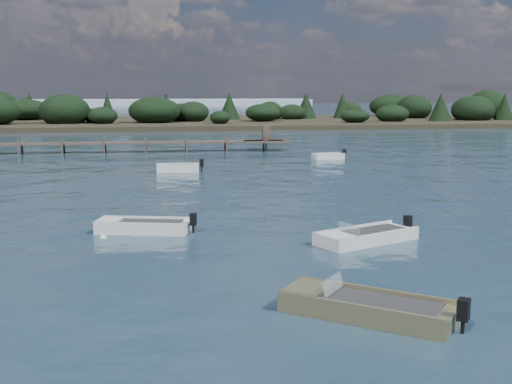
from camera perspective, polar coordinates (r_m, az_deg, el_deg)
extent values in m
plane|color=#172936|center=(81.46, -3.26, 4.48)|extent=(400.00, 400.00, 0.00)
cube|color=silver|center=(61.77, 6.43, 3.02)|extent=(3.14, 1.72, 0.69)
cube|color=silver|center=(61.25, 5.48, 3.36)|extent=(0.90, 1.18, 0.14)
cube|color=#27272A|center=(61.84, 6.64, 3.32)|extent=(2.16, 1.31, 0.12)
cube|color=silver|center=(61.25, 6.65, 3.34)|extent=(2.94, 0.67, 0.14)
cube|color=silver|center=(62.21, 6.23, 3.44)|extent=(2.94, 0.67, 0.14)
cube|color=black|center=(62.46, 7.85, 3.54)|extent=(0.34, 0.38, 0.55)
cylinder|color=black|center=(62.51, 7.84, 3.11)|extent=(0.12, 0.12, 0.55)
cube|color=silver|center=(52.48, -6.96, 1.93)|extent=(3.41, 1.46, 0.79)
cube|color=silver|center=(52.45, -8.37, 2.40)|extent=(0.85, 1.24, 0.16)
cube|color=#27272A|center=(52.44, -6.67, 2.33)|extent=(2.33, 1.15, 0.13)
cube|color=silver|center=(51.82, -6.97, 2.35)|extent=(3.37, 0.25, 0.16)
cube|color=silver|center=(53.03, -6.96, 2.50)|extent=(3.37, 0.25, 0.16)
cube|color=black|center=(52.43, -4.86, 2.61)|extent=(0.33, 0.39, 0.62)
cylinder|color=black|center=(52.49, -4.85, 2.02)|extent=(0.12, 0.12, 0.62)
cube|color=silver|center=(30.83, -9.96, -3.32)|extent=(4.58, 2.62, 0.72)
cube|color=silver|center=(31.21, -12.89, -2.47)|extent=(1.36, 1.68, 0.14)
cube|color=#27272A|center=(30.67, -9.35, -2.72)|extent=(3.16, 1.97, 0.12)
cube|color=silver|center=(30.03, -10.36, -2.84)|extent=(4.22, 1.14, 0.14)
cube|color=silver|center=(31.46, -9.62, -2.27)|extent=(4.22, 1.14, 0.14)
cube|color=black|center=(30.18, -5.61, -2.43)|extent=(0.36, 0.41, 0.57)
cylinder|color=black|center=(30.29, -5.60, -3.35)|extent=(0.12, 0.12, 0.57)
cube|color=brown|center=(19.71, 9.84, -10.53)|extent=(5.14, 4.56, 0.77)
cube|color=brown|center=(20.23, 4.68, -8.55)|extent=(1.99, 2.07, 0.15)
cube|color=#27272A|center=(19.47, 11.00, -9.69)|extent=(3.64, 3.28, 0.13)
cube|color=brown|center=(18.78, 8.98, -10.05)|extent=(4.09, 3.19, 0.15)
cube|color=brown|center=(20.34, 10.70, -8.58)|extent=(4.09, 3.19, 0.15)
cube|color=black|center=(18.85, 17.97, -9.91)|extent=(0.47, 0.48, 0.60)
cylinder|color=black|center=(19.02, 17.88, -11.42)|extent=(0.15, 0.15, 0.60)
cube|color=silver|center=(19.85, 6.84, -8.14)|extent=(0.96, 1.17, 0.46)
cube|color=silver|center=(28.83, 9.78, -4.20)|extent=(5.03, 3.63, 0.69)
cube|color=silver|center=(27.55, 7.08, -3.90)|extent=(1.71, 1.93, 0.14)
cube|color=#27272A|center=(29.01, 10.34, -3.47)|extent=(3.51, 2.66, 0.12)
cube|color=silver|center=(28.16, 10.96, -3.71)|extent=(4.33, 2.13, 0.14)
cube|color=silver|center=(29.32, 8.69, -3.13)|extent=(4.33, 2.13, 0.14)
cube|color=black|center=(30.51, 13.34, -2.57)|extent=(0.39, 0.42, 0.54)
cylinder|color=black|center=(30.61, 13.30, -3.43)|extent=(0.13, 0.13, 0.54)
cube|color=silver|center=(27.99, 8.26, -3.22)|extent=(0.69, 1.22, 0.41)
sphere|color=silver|center=(20.17, 17.69, -10.71)|extent=(0.32, 0.32, 0.32)
sphere|color=silver|center=(29.96, -13.41, -4.00)|extent=(0.32, 0.32, 0.32)
cube|color=#483C34|center=(70.00, 0.89, 4.54)|extent=(5.00, 3.20, 0.18)
cube|color=#483C34|center=(69.93, 0.90, 5.28)|extent=(0.80, 0.80, 1.60)
cylinder|color=#483C34|center=(69.82, -20.36, 3.46)|extent=(0.20, 0.20, 2.20)
cylinder|color=#483C34|center=(71.48, -20.08, 3.60)|extent=(0.20, 0.20, 2.20)
cylinder|color=#483C34|center=(69.06, -16.89, 3.58)|extent=(0.20, 0.20, 2.20)
cylinder|color=#483C34|center=(70.74, -16.69, 3.72)|extent=(0.20, 0.20, 2.20)
cylinder|color=#483C34|center=(68.55, -13.36, 3.69)|extent=(0.20, 0.20, 2.20)
cylinder|color=#483C34|center=(70.25, -13.24, 3.82)|extent=(0.20, 0.20, 2.20)
cylinder|color=#483C34|center=(68.32, -9.78, 3.79)|extent=(0.20, 0.20, 2.20)
cylinder|color=#483C34|center=(70.02, -9.75, 3.92)|extent=(0.20, 0.20, 2.20)
cylinder|color=#483C34|center=(68.34, -6.20, 3.87)|extent=(0.20, 0.20, 2.20)
cylinder|color=#483C34|center=(70.04, -6.25, 4.00)|extent=(0.20, 0.20, 2.20)
cylinder|color=#483C34|center=(68.64, -2.63, 3.94)|extent=(0.20, 0.20, 2.20)
cylinder|color=#483C34|center=(70.33, -2.77, 4.06)|extent=(0.20, 0.20, 2.20)
cylinder|color=#483C34|center=(69.19, 0.90, 3.99)|extent=(0.20, 0.20, 2.20)
cylinder|color=#483C34|center=(70.87, 0.68, 4.11)|extent=(0.20, 0.20, 2.20)
cube|color=black|center=(125.26, 6.59, 6.10)|extent=(190.00, 40.00, 1.60)
ellipsoid|color=black|center=(125.14, 6.61, 7.38)|extent=(180.50, 36.00, 4.40)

